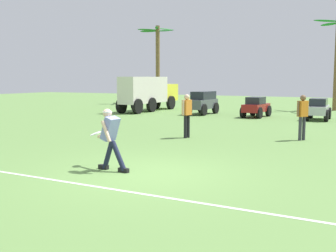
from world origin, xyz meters
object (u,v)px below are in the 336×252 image
frisbee_thrower (110,136)px  palm_tree_far_left (158,58)px  parked_car_slot_c (318,109)px  teammate_near_sideline (303,113)px  parked_car_slot_a (203,102)px  frisbee_in_flight (96,134)px  box_truck (148,92)px  parked_car_slot_b (256,107)px  teammate_midfield (187,112)px

frisbee_thrower → palm_tree_far_left: (-11.18, 22.97, 2.97)m
parked_car_slot_c → teammate_near_sideline: bearing=-86.5°
parked_car_slot_a → frisbee_thrower: bearing=-75.6°
frisbee_in_flight → palm_tree_far_left: size_ratio=0.06×
teammate_near_sideline → palm_tree_far_left: (-14.32, 16.08, 2.83)m
frisbee_thrower → box_truck: box_truck is taller
parked_car_slot_c → frisbee_in_flight: bearing=-103.1°
parked_car_slot_b → box_truck: bearing=172.0°
frisbee_in_flight → box_truck: (-7.27, 15.38, 0.44)m
parked_car_slot_b → parked_car_slot_c: 3.25m
teammate_near_sideline → parked_car_slot_c: bearing=93.5°
frisbee_thrower → teammate_near_sideline: 7.57m
parked_car_slot_a → palm_tree_far_left: palm_tree_far_left is taller
frisbee_thrower → teammate_midfield: bearing=96.4°
teammate_midfield → palm_tree_far_left: palm_tree_far_left is taller
frisbee_in_flight → teammate_midfield: (0.01, 5.36, 0.15)m
frisbee_thrower → parked_car_slot_b: 14.65m
frisbee_in_flight → box_truck: 17.01m
palm_tree_far_left → parked_car_slot_b: bearing=-38.2°
parked_car_slot_b → box_truck: box_truck is taller
parked_car_slot_a → box_truck: size_ratio=0.41×
frisbee_in_flight → parked_car_slot_b: bearing=89.7°
teammate_near_sideline → parked_car_slot_b: teammate_near_sideline is taller
parked_car_slot_b → box_truck: (-7.34, 1.03, 0.67)m
parked_car_slot_a → parked_car_slot_c: bearing=-4.4°
frisbee_thrower → frisbee_in_flight: size_ratio=3.80×
palm_tree_far_left → frisbee_in_flight: bearing=-65.1°
frisbee_in_flight → parked_car_slot_a: parked_car_slot_a is taller
teammate_near_sideline → box_truck: box_truck is taller
frisbee_in_flight → palm_tree_far_left: palm_tree_far_left is taller
parked_car_slot_b → teammate_midfield: bearing=-90.4°
teammate_near_sideline → parked_car_slot_b: size_ratio=0.69×
frisbee_in_flight → parked_car_slot_b: (0.07, 14.35, -0.23)m
frisbee_in_flight → parked_car_slot_b: size_ratio=0.17×
frisbee_in_flight → palm_tree_far_left: (-10.54, 22.68, 2.98)m
parked_car_slot_c → parked_car_slot_b: bearing=178.0°
frisbee_thrower → palm_tree_far_left: palm_tree_far_left is taller
teammate_near_sideline → parked_car_slot_a: 10.74m
frisbee_thrower → parked_car_slot_a: 15.52m
parked_car_slot_a → parked_car_slot_c: 6.57m
teammate_midfield → parked_car_slot_a: size_ratio=0.64×
teammate_midfield → frisbee_thrower: bearing=-83.6°
frisbee_in_flight → parked_car_slot_c: bearing=76.9°
parked_car_slot_a → palm_tree_far_left: 11.22m
frisbee_in_flight → teammate_midfield: bearing=89.9°
parked_car_slot_a → teammate_near_sideline: bearing=-49.3°
parked_car_slot_b → parked_car_slot_c: same height
teammate_near_sideline → frisbee_in_flight: bearing=-119.8°
box_truck → parked_car_slot_a: bearing=-8.9°
teammate_midfield → frisbee_in_flight: bearing=-90.1°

